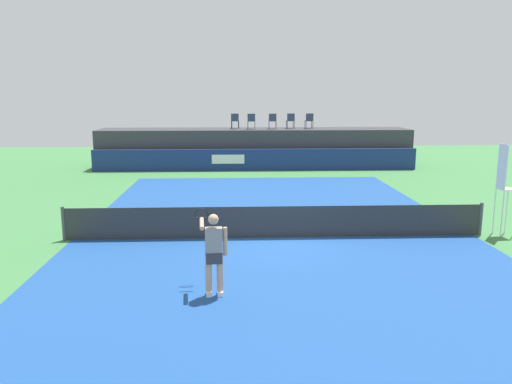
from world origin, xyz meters
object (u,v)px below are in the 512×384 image
(spectator_chair_far_right, at_px, (309,120))
(spectator_chair_center, at_px, (273,120))
(net_post_near, at_px, (63,224))
(umpire_chair, at_px, (504,183))
(spectator_chair_right, at_px, (291,120))
(net_post_far, at_px, (481,219))
(spectator_chair_far_left, at_px, (235,120))
(tennis_ball, at_px, (175,213))
(spectator_chair_left, at_px, (251,120))
(tennis_player, at_px, (214,251))

(spectator_chair_far_right, bearing_deg, spectator_chair_center, -174.32)
(net_post_near, bearing_deg, umpire_chair, -0.05)
(spectator_chair_right, bearing_deg, net_post_far, -75.05)
(spectator_chair_far_left, distance_m, tennis_ball, 12.61)
(umpire_chair, bearing_deg, net_post_far, 179.03)
(net_post_far, bearing_deg, net_post_near, 180.00)
(spectator_chair_far_left, xyz_separation_m, umpire_chair, (7.94, -15.32, -1.11))
(spectator_chair_left, height_order, spectator_chair_far_right, same)
(spectator_chair_center, distance_m, umpire_chair, 16.19)
(net_post_near, height_order, tennis_player, tennis_player)
(spectator_chair_far_left, distance_m, umpire_chair, 17.29)
(umpire_chair, distance_m, net_post_far, 1.24)
(spectator_chair_far_left, relative_size, spectator_chair_far_right, 1.00)
(spectator_chair_far_right, relative_size, tennis_ball, 13.06)
(spectator_chair_left, relative_size, spectator_chair_far_right, 1.00)
(tennis_player, xyz_separation_m, tennis_ball, (-1.67, 7.49, -0.92))
(spectator_chair_right, relative_size, tennis_ball, 13.06)
(spectator_chair_center, relative_size, tennis_ball, 13.06)
(spectator_chair_center, bearing_deg, spectator_chair_far_right, 5.68)
(spectator_chair_far_left, xyz_separation_m, tennis_ball, (-2.20, -12.13, -2.66))
(net_post_near, xyz_separation_m, tennis_ball, (2.86, 3.17, -0.46))
(tennis_player, relative_size, tennis_ball, 26.03)
(spectator_chair_left, bearing_deg, net_post_far, -67.04)
(spectator_chair_left, height_order, spectator_chair_center, same)
(spectator_chair_right, relative_size, net_post_far, 0.89)
(spectator_chair_left, relative_size, tennis_ball, 13.06)
(umpire_chair, bearing_deg, tennis_ball, 162.57)
(spectator_chair_right, distance_m, tennis_player, 20.06)
(spectator_chair_left, distance_m, net_post_far, 16.53)
(spectator_chair_right, xyz_separation_m, tennis_ball, (-5.45, -12.13, -2.66))
(spectator_chair_far_left, distance_m, net_post_far, 17.11)
(spectator_chair_far_left, height_order, tennis_ball, spectator_chair_far_left)
(net_post_near, xyz_separation_m, net_post_far, (12.40, 0.00, 0.00))
(spectator_chair_right, height_order, tennis_player, spectator_chair_right)
(spectator_chair_right, bearing_deg, tennis_player, -100.91)
(tennis_player, bearing_deg, net_post_far, 28.76)
(spectator_chair_right, height_order, tennis_ball, spectator_chair_right)
(spectator_chair_far_left, bearing_deg, spectator_chair_right, -0.09)
(spectator_chair_left, xyz_separation_m, net_post_near, (-6.01, -15.08, -2.19))
(umpire_chair, distance_m, tennis_player, 9.53)
(umpire_chair, distance_m, tennis_ball, 10.74)
(spectator_chair_far_right, relative_size, net_post_far, 0.89)
(net_post_far, relative_size, tennis_ball, 14.71)
(spectator_chair_far_right, xyz_separation_m, net_post_far, (2.99, -15.30, -2.19))
(spectator_chair_far_right, xyz_separation_m, net_post_near, (-9.41, -15.30, -2.19))
(spectator_chair_center, height_order, net_post_near, spectator_chair_center)
(spectator_chair_far_left, xyz_separation_m, spectator_chair_far_right, (4.35, -0.01, 0.00))
(tennis_player, distance_m, tennis_ball, 7.73)
(spectator_chair_left, distance_m, spectator_chair_far_right, 3.41)
(spectator_chair_center, xyz_separation_m, net_post_near, (-7.24, -15.08, -2.19))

